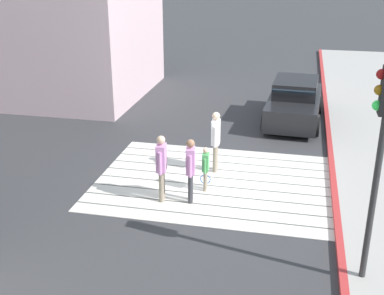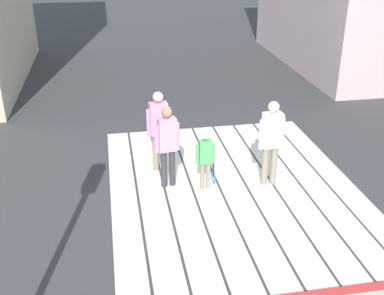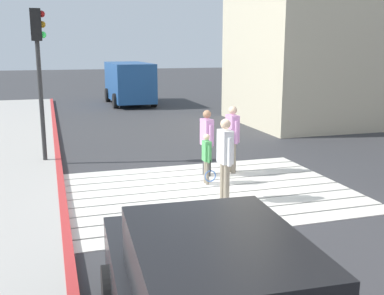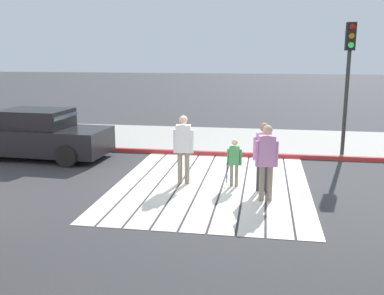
{
  "view_description": "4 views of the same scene",
  "coord_description": "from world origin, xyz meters",
  "px_view_note": "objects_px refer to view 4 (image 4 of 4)",
  "views": [
    {
      "loc": [
        -2.11,
        12.48,
        6.05
      ],
      "look_at": [
        0.47,
        0.63,
        1.23
      ],
      "focal_mm": 47.12,
      "sensor_mm": 36.0,
      "label": 1
    },
    {
      "loc": [
        -8.05,
        2.3,
        4.87
      ],
      "look_at": [
        0.56,
        0.76,
        0.73
      ],
      "focal_mm": 44.78,
      "sensor_mm": 36.0,
      "label": 2
    },
    {
      "loc": [
        -3.39,
        -9.58,
        3.25
      ],
      "look_at": [
        -0.14,
        0.91,
        0.85
      ],
      "focal_mm": 43.28,
      "sensor_mm": 36.0,
      "label": 3
    },
    {
      "loc": [
        10.82,
        1.28,
        3.35
      ],
      "look_at": [
        0.18,
        -0.5,
        1.0
      ],
      "focal_mm": 41.02,
      "sensor_mm": 36.0,
      "label": 4
    }
  ],
  "objects_px": {
    "car_parked_near_curb": "(41,135)",
    "pedestrian_adult_lead": "(267,158)",
    "water_bottle": "(265,139)",
    "pedestrian_adult_side": "(263,152)",
    "traffic_light_corner": "(349,62)",
    "pedestrian_child_with_racket": "(234,160)",
    "pedestrian_adult_trailing": "(183,145)"
  },
  "relations": [
    {
      "from": "pedestrian_adult_side",
      "to": "car_parked_near_curb",
      "type": "bearing_deg",
      "value": -108.51
    },
    {
      "from": "pedestrian_adult_lead",
      "to": "pedestrian_child_with_racket",
      "type": "relative_size",
      "value": 1.43
    },
    {
      "from": "water_bottle",
      "to": "pedestrian_adult_trailing",
      "type": "height_order",
      "value": "pedestrian_adult_trailing"
    },
    {
      "from": "water_bottle",
      "to": "pedestrian_child_with_racket",
      "type": "xyz_separation_m",
      "value": [
        5.34,
        -0.77,
        0.46
      ]
    },
    {
      "from": "pedestrian_adult_lead",
      "to": "traffic_light_corner",
      "type": "bearing_deg",
      "value": 152.47
    },
    {
      "from": "water_bottle",
      "to": "pedestrian_adult_side",
      "type": "height_order",
      "value": "pedestrian_adult_side"
    },
    {
      "from": "car_parked_near_curb",
      "to": "water_bottle",
      "type": "xyz_separation_m",
      "value": [
        -3.22,
        7.13,
        -0.5
      ]
    },
    {
      "from": "pedestrian_child_with_racket",
      "to": "pedestrian_adult_side",
      "type": "bearing_deg",
      "value": 71.17
    },
    {
      "from": "traffic_light_corner",
      "to": "pedestrian_adult_lead",
      "type": "relative_size",
      "value": 2.4
    },
    {
      "from": "water_bottle",
      "to": "pedestrian_adult_trailing",
      "type": "xyz_separation_m",
      "value": [
        5.3,
        -2.07,
        0.81
      ]
    },
    {
      "from": "water_bottle",
      "to": "pedestrian_adult_trailing",
      "type": "distance_m",
      "value": 5.75
    },
    {
      "from": "pedestrian_adult_side",
      "to": "pedestrian_adult_trailing",
      "type": "bearing_deg",
      "value": -98.13
    },
    {
      "from": "traffic_light_corner",
      "to": "pedestrian_adult_side",
      "type": "height_order",
      "value": "traffic_light_corner"
    },
    {
      "from": "car_parked_near_curb",
      "to": "traffic_light_corner",
      "type": "distance_m",
      "value": 9.99
    },
    {
      "from": "car_parked_near_curb",
      "to": "pedestrian_adult_trailing",
      "type": "bearing_deg",
      "value": 67.65
    },
    {
      "from": "pedestrian_child_with_racket",
      "to": "water_bottle",
      "type": "bearing_deg",
      "value": 171.77
    },
    {
      "from": "car_parked_near_curb",
      "to": "pedestrian_adult_lead",
      "type": "distance_m",
      "value": 7.8
    },
    {
      "from": "pedestrian_adult_lead",
      "to": "pedestrian_adult_side",
      "type": "xyz_separation_m",
      "value": [
        -0.73,
        -0.08,
        -0.04
      ]
    },
    {
      "from": "pedestrian_child_with_racket",
      "to": "car_parked_near_curb",
      "type": "bearing_deg",
      "value": -108.47
    },
    {
      "from": "traffic_light_corner",
      "to": "water_bottle",
      "type": "height_order",
      "value": "traffic_light_corner"
    },
    {
      "from": "pedestrian_adult_lead",
      "to": "pedestrian_child_with_racket",
      "type": "height_order",
      "value": "pedestrian_adult_lead"
    },
    {
      "from": "water_bottle",
      "to": "pedestrian_adult_side",
      "type": "distance_m",
      "value": 5.64
    },
    {
      "from": "pedestrian_adult_lead",
      "to": "pedestrian_adult_trailing",
      "type": "height_order",
      "value": "pedestrian_adult_trailing"
    },
    {
      "from": "traffic_light_corner",
      "to": "pedestrian_adult_side",
      "type": "bearing_deg",
      "value": -32.53
    },
    {
      "from": "water_bottle",
      "to": "pedestrian_adult_side",
      "type": "xyz_separation_m",
      "value": [
        5.59,
        -0.05,
        0.76
      ]
    },
    {
      "from": "pedestrian_adult_trailing",
      "to": "car_parked_near_curb",
      "type": "bearing_deg",
      "value": -112.35
    },
    {
      "from": "water_bottle",
      "to": "pedestrian_adult_lead",
      "type": "height_order",
      "value": "pedestrian_adult_lead"
    },
    {
      "from": "pedestrian_adult_trailing",
      "to": "pedestrian_adult_lead",
      "type": "bearing_deg",
      "value": 64.15
    },
    {
      "from": "traffic_light_corner",
      "to": "water_bottle",
      "type": "xyz_separation_m",
      "value": [
        -1.64,
        -2.47,
        -2.81
      ]
    },
    {
      "from": "pedestrian_adult_trailing",
      "to": "pedestrian_adult_side",
      "type": "bearing_deg",
      "value": 81.87
    },
    {
      "from": "traffic_light_corner",
      "to": "pedestrian_adult_side",
      "type": "distance_m",
      "value": 5.11
    },
    {
      "from": "pedestrian_adult_lead",
      "to": "pedestrian_adult_trailing",
      "type": "bearing_deg",
      "value": -115.85
    }
  ]
}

